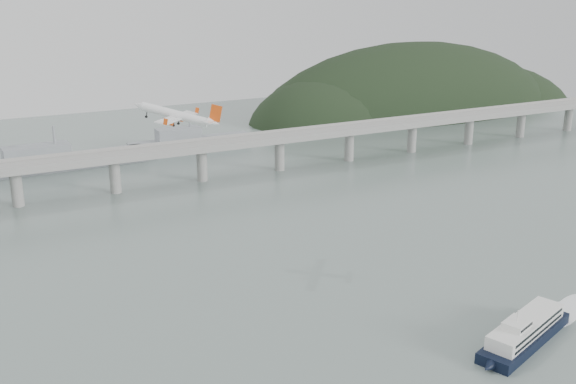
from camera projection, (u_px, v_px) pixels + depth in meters
ground at (369, 348)px, 210.93m from camera, size 900.00×900.00×0.00m
bridge at (166, 155)px, 374.40m from camera, size 800.00×22.00×23.90m
headland at (422, 128)px, 623.55m from camera, size 365.00×155.00×156.00m
ferry at (525, 332)px, 213.07m from camera, size 71.08×30.95×13.89m
airliner at (177, 115)px, 247.67m from camera, size 29.01×27.29×9.49m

